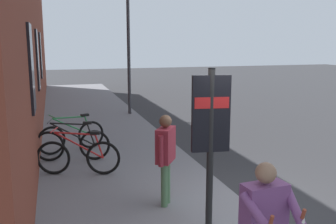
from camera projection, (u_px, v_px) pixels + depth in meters
ground at (187, 131)px, 12.35m from camera, size 60.00×60.00×0.00m
sidewalk_pavement at (95, 122)px, 13.43m from camera, size 24.00×3.50×0.12m
bicycle_beside_lamp at (79, 157)px, 7.92m from camera, size 0.67×1.71×0.97m
bicycle_leaning_wall at (72, 144)px, 8.85m from camera, size 0.53×1.75×0.97m
bicycle_under_window at (72, 136)px, 9.62m from camera, size 0.70×1.69×0.97m
transit_info_sign at (211, 124)px, 5.38m from camera, size 0.16×0.56×2.40m
pedestrian_crossing_street at (166, 151)px, 6.34m from camera, size 0.51×0.44×1.57m
tourist_with_hotdogs at (265, 221)px, 3.81m from camera, size 0.57×0.61×1.58m
street_lamp at (128, 30)px, 14.20m from camera, size 0.28×0.28×5.43m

